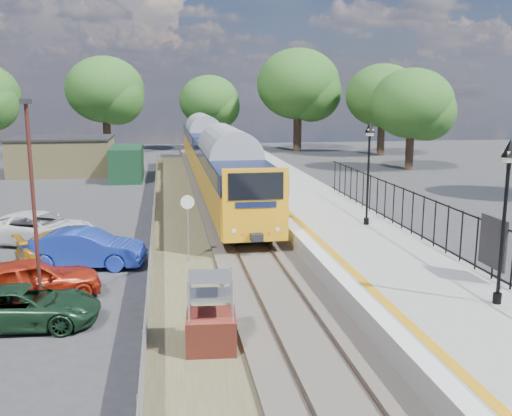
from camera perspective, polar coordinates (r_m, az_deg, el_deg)
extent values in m
plane|color=#2D2D30|center=(19.38, 2.04, -8.75)|extent=(120.00, 120.00, 0.00)
cube|color=#473F38|center=(28.84, -1.81, -1.81)|extent=(3.40, 80.00, 0.20)
cube|color=#4C472D|center=(26.70, -7.45, -3.13)|extent=(2.60, 70.00, 0.06)
cube|color=brown|center=(28.73, -3.24, -1.63)|extent=(0.07, 80.00, 0.14)
cube|color=brown|center=(28.91, -0.40, -1.53)|extent=(0.07, 80.00, 0.14)
cube|color=gray|center=(27.70, 7.38, -1.71)|extent=(5.00, 70.00, 0.90)
cube|color=silver|center=(27.05, 2.82, -0.95)|extent=(0.50, 70.00, 0.01)
cube|color=orange|center=(27.16, 3.86, -0.91)|extent=(0.30, 70.00, 0.01)
cylinder|color=black|center=(17.48, 22.97, -8.30)|extent=(0.24, 0.24, 0.30)
cylinder|color=black|center=(16.98, 23.45, -2.40)|extent=(0.10, 0.10, 3.70)
cube|color=black|center=(16.66, 23.97, 4.14)|extent=(0.08, 0.08, 0.30)
cube|color=beige|center=(16.64, 24.02, 4.72)|extent=(0.26, 0.26, 0.30)
cone|color=black|center=(16.62, 24.08, 5.50)|extent=(0.44, 0.44, 0.50)
cylinder|color=black|center=(26.06, 10.97, -1.30)|extent=(0.24, 0.24, 0.30)
cylinder|color=black|center=(25.73, 11.13, 2.73)|extent=(0.10, 0.10, 3.70)
cube|color=black|center=(25.51, 11.29, 7.06)|extent=(0.08, 0.08, 0.30)
cube|color=beige|center=(25.50, 11.31, 7.44)|extent=(0.26, 0.26, 0.30)
cone|color=black|center=(25.49, 11.33, 7.96)|extent=(0.44, 0.44, 0.50)
cube|color=black|center=(23.08, 17.01, 0.84)|extent=(0.05, 26.00, 0.05)
cube|color=black|center=(19.33, 22.61, -3.19)|extent=(0.08, 1.40, 1.60)
cube|color=tan|center=(50.82, -18.74, 4.91)|extent=(8.00, 6.00, 3.00)
cube|color=black|center=(50.69, -18.85, 6.65)|extent=(8.20, 6.20, 0.15)
cube|color=#133520|center=(46.26, -12.77, 4.41)|extent=(2.40, 6.00, 2.60)
cylinder|color=#332319|center=(68.32, -14.66, 7.00)|extent=(0.88, 0.88, 3.85)
ellipsoid|color=#23531B|center=(68.16, -14.88, 11.38)|extent=(8.80, 8.80, 7.48)
cylinder|color=#332319|center=(70.26, -4.63, 7.15)|extent=(0.72, 0.72, 3.15)
ellipsoid|color=#23531B|center=(70.08, -4.69, 10.64)|extent=(7.20, 7.20, 6.12)
cylinder|color=#332319|center=(67.82, 4.16, 7.45)|extent=(0.96, 0.96, 4.20)
ellipsoid|color=#23531B|center=(67.68, 4.23, 12.27)|extent=(9.60, 9.60, 8.16)
cylinder|color=#332319|center=(64.51, 12.38, 6.71)|extent=(0.80, 0.80, 3.50)
ellipsoid|color=#23531B|center=(64.33, 12.56, 10.93)|extent=(8.00, 8.00, 6.80)
cylinder|color=#332319|center=(52.74, 15.09, 5.42)|extent=(0.72, 0.72, 3.15)
ellipsoid|color=#23531B|center=(52.50, 15.34, 10.06)|extent=(7.20, 7.20, 6.12)
cube|color=orange|center=(32.94, -2.84, 2.65)|extent=(2.80, 20.00, 1.90)
cube|color=#10183C|center=(32.77, -2.86, 4.90)|extent=(2.82, 20.00, 0.90)
cube|color=black|center=(32.77, -2.86, 4.90)|extent=(2.82, 18.00, 0.70)
cube|color=black|center=(33.14, -2.82, 0.63)|extent=(2.00, 18.00, 0.45)
cube|color=orange|center=(53.32, -5.32, 5.94)|extent=(2.80, 20.00, 1.90)
cube|color=#10183C|center=(53.22, -5.34, 7.34)|extent=(2.82, 20.00, 0.90)
cube|color=black|center=(53.22, -5.34, 7.34)|extent=(2.82, 18.00, 0.70)
cube|color=black|center=(53.45, -5.29, 4.68)|extent=(2.00, 18.00, 0.45)
cube|color=black|center=(22.74, -0.01, 2.19)|extent=(2.24, 0.04, 1.10)
cube|color=maroon|center=(15.37, -4.50, -12.31)|extent=(1.40, 1.40, 1.00)
cylinder|color=#999EA3|center=(22.96, -6.80, -2.41)|extent=(0.06, 0.06, 2.46)
cylinder|color=silver|center=(22.65, -6.87, 0.59)|extent=(0.55, 0.04, 0.55)
cylinder|color=#441C16|center=(18.38, -21.30, -0.28)|extent=(0.12, 0.12, 6.40)
cube|color=black|center=(18.06, -22.05, 9.87)|extent=(0.25, 0.50, 0.15)
imported|color=#16311C|center=(18.08, -22.18, -9.11)|extent=(4.43, 2.25, 1.20)
imported|color=#AC250F|center=(19.86, -21.71, -6.78)|extent=(4.78, 3.43, 1.51)
imported|color=#1A329F|center=(23.21, -16.70, -3.89)|extent=(4.75, 2.28, 1.50)
imported|color=#BF7C16|center=(24.17, -17.54, -3.55)|extent=(4.96, 3.57, 1.33)
imported|color=white|center=(27.35, -20.87, -1.93)|extent=(5.79, 4.32, 1.46)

